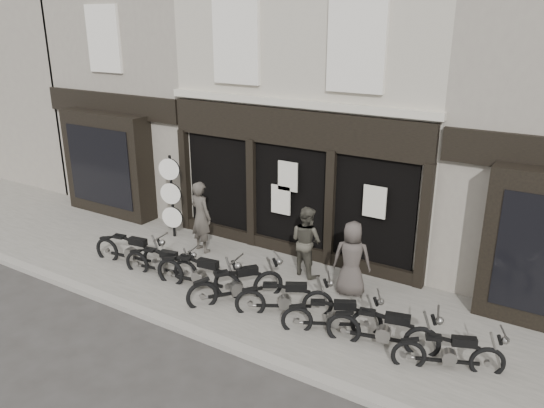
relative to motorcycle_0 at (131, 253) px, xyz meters
The scene contains 18 objects.
ground_plane 3.07m from the motorcycle_0, ahead, with size 90.00×90.00×0.00m, color #2D2B28.
pavement 3.12m from the motorcycle_0, 11.91° to the left, with size 30.00×4.20×0.12m, color #615E56.
kerb 3.41m from the motorcycle_0, 26.47° to the right, with size 30.00×0.25×0.13m, color gray.
central_building 7.42m from the motorcycle_0, 61.93° to the left, with size 7.30×6.22×8.34m.
neighbour_left 7.48m from the motorcycle_0, 120.48° to the left, with size 5.60×6.73×8.34m.
filler_left 13.34m from the motorcycle_0, 153.41° to the left, with size 11.00×6.00×8.20m, color gray.
motorcycle_0 is the anchor object (origin of this frame).
motorcycle_1 1.10m from the motorcycle_0, ahead, with size 1.96×0.67×0.95m.
motorcycle_2 2.29m from the motorcycle_0, ahead, with size 2.24×0.61×1.07m.
motorcycle_3 3.30m from the motorcycle_0, ahead, with size 1.57×1.85×1.05m.
motorcycle_4 4.48m from the motorcycle_0, ahead, with size 1.86×1.27×0.99m.
motorcycle_5 5.62m from the motorcycle_0, ahead, with size 1.83×1.17×0.96m.
motorcycle_6 6.65m from the motorcycle_0, ahead, with size 2.09×0.81×1.02m.
motorcycle_7 7.87m from the motorcycle_0, ahead, with size 1.83×1.01×0.93m.
man_left 1.98m from the motorcycle_0, 58.28° to the left, with size 0.70×0.46×1.91m, color #3F3A34.
man_centre 4.41m from the motorcycle_0, 24.72° to the left, with size 0.83×0.65×1.71m, color #3D3A31.
man_right 5.52m from the motorcycle_0, 15.75° to the left, with size 0.84×0.55×1.71m, color #3F3934.
advert_sign_post 2.09m from the motorcycle_0, 99.43° to the left, with size 0.59×0.39×2.47m.
Camera 1 is at (6.36, -8.14, 5.94)m, focal length 35.00 mm.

